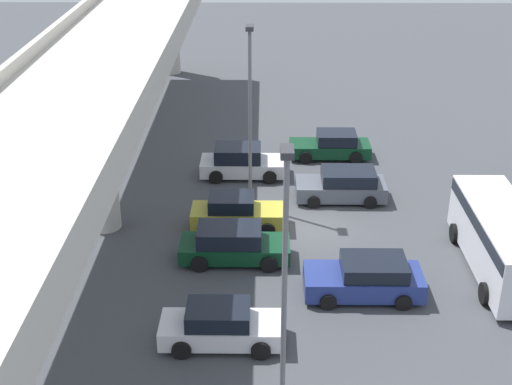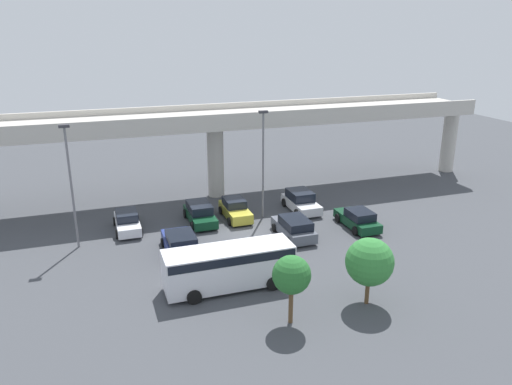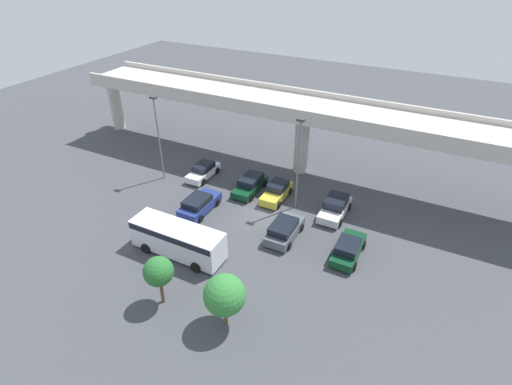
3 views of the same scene
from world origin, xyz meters
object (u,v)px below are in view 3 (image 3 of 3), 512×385
object	(u,v)px
lamp_post_near_aisle	(298,159)
parked_car_5	(335,207)
parked_car_6	(348,249)
shuttle_bus	(178,238)
lamp_post_mid_lot	(158,133)
parked_car_2	(250,184)
tree_front_centre	(225,295)
parked_car_3	(277,192)
tree_front_left	(158,272)
parked_car_0	(203,171)
parked_car_1	(199,204)
parked_car_4	(284,230)

from	to	relation	value
lamp_post_near_aisle	parked_car_5	bearing A→B (deg)	8.29
parked_car_6	shuttle_bus	distance (m)	13.45
shuttle_bus	lamp_post_mid_lot	xyz separation A→B (m)	(-8.59, 9.05, 3.58)
parked_car_6	shuttle_bus	xyz separation A→B (m)	(-12.11, -5.80, 0.84)
parked_car_2	lamp_post_mid_lot	xyz separation A→B (m)	(-9.29, -1.86, 4.36)
tree_front_centre	lamp_post_near_aisle	bearing A→B (deg)	94.17
lamp_post_near_aisle	lamp_post_mid_lot	size ratio (longest dim) A/B	1.00
parked_car_3	lamp_post_mid_lot	size ratio (longest dim) A/B	0.49
parked_car_3	tree_front_left	xyz separation A→B (m)	(-1.57, -15.52, 2.06)
parked_car_6	lamp_post_mid_lot	world-z (taller)	lamp_post_mid_lot
parked_car_6	lamp_post_near_aisle	distance (m)	8.88
parked_car_5	lamp_post_mid_lot	bearing A→B (deg)	-84.45
parked_car_0	parked_car_1	xyz separation A→B (m)	(3.11, -5.43, 0.03)
parked_car_5	lamp_post_near_aisle	size ratio (longest dim) A/B	0.51
tree_front_left	parked_car_1	bearing A→B (deg)	110.73
parked_car_3	parked_car_6	world-z (taller)	parked_car_3
parked_car_5	parked_car_6	bearing A→B (deg)	27.88
shuttle_bus	tree_front_centre	size ratio (longest dim) A/B	1.95
parked_car_6	parked_car_2	bearing A→B (deg)	65.89
parked_car_0	parked_car_1	distance (m)	6.26
tree_front_left	shuttle_bus	bearing A→B (deg)	113.75
parked_car_1	tree_front_left	bearing A→B (deg)	-159.27
parked_car_2	parked_car_5	world-z (taller)	parked_car_5
parked_car_0	shuttle_bus	distance (m)	12.18
parked_car_1	parked_car_6	world-z (taller)	parked_car_1
parked_car_3	lamp_post_near_aisle	xyz separation A→B (m)	(2.21, -0.58, 4.37)
lamp_post_mid_lot	tree_front_centre	distance (m)	20.59
parked_car_0	parked_car_5	xyz separation A→B (m)	(14.43, -0.29, 0.09)
parked_car_1	shuttle_bus	size ratio (longest dim) A/B	0.59
parked_car_2	tree_front_centre	xyz separation A→B (m)	(6.19, -15.20, 1.85)
parked_car_2	parked_car_5	size ratio (longest dim) A/B	1.02
parked_car_4	parked_car_6	xyz separation A→B (m)	(5.44, 0.09, -0.05)
parked_car_0	parked_car_6	bearing A→B (deg)	72.79
parked_car_3	parked_car_5	size ratio (longest dim) A/B	0.95
parked_car_4	shuttle_bus	size ratio (longest dim) A/B	0.57
parked_car_0	parked_car_2	distance (m)	5.67
parked_car_3	tree_front_centre	xyz separation A→B (m)	(3.27, -15.15, 1.86)
parked_car_0	parked_car_5	distance (m)	14.43
tree_front_left	parked_car_2	bearing A→B (deg)	94.96
parked_car_2	lamp_post_mid_lot	bearing A→B (deg)	-78.71
parked_car_6	tree_front_left	distance (m)	14.67
parked_car_1	tree_front_centre	bearing A→B (deg)	-138.68
parked_car_3	shuttle_bus	distance (m)	11.47
lamp_post_near_aisle	lamp_post_mid_lot	distance (m)	14.47
shuttle_bus	tree_front_left	bearing A→B (deg)	-66.25
parked_car_1	parked_car_5	bearing A→B (deg)	-65.58
parked_car_0	lamp_post_near_aisle	bearing A→B (deg)	85.68
tree_front_left	tree_front_centre	size ratio (longest dim) A/B	0.97
parked_car_2	parked_car_5	distance (m)	8.76
parked_car_1	parked_car_3	bearing A→B (deg)	-46.56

